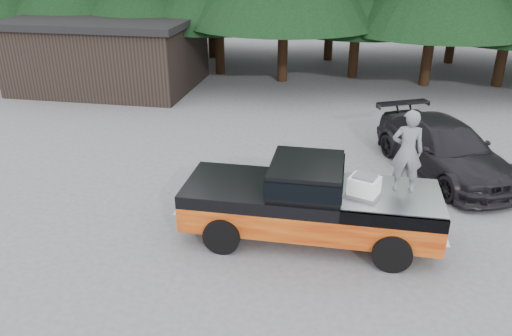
% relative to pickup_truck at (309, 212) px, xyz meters
% --- Properties ---
extents(ground, '(120.00, 120.00, 0.00)m').
position_rel_pickup_truck_xyz_m(ground, '(-1.65, 0.10, -0.67)').
color(ground, '#4F4F51').
rests_on(ground, ground).
extents(pickup_truck, '(6.00, 2.04, 1.33)m').
position_rel_pickup_truck_xyz_m(pickup_truck, '(0.00, 0.00, 0.00)').
color(pickup_truck, '#C9691A').
rests_on(pickup_truck, ground).
extents(truck_cab, '(1.66, 1.90, 0.59)m').
position_rel_pickup_truck_xyz_m(truck_cab, '(-0.10, 0.00, 0.96)').
color(truck_cab, black).
rests_on(truck_cab, pickup_truck).
extents(air_compressor, '(0.76, 0.69, 0.42)m').
position_rel_pickup_truck_xyz_m(air_compressor, '(1.18, -0.23, 0.88)').
color(air_compressor, white).
rests_on(air_compressor, pickup_truck).
extents(man_on_bed, '(0.70, 0.47, 1.88)m').
position_rel_pickup_truck_xyz_m(man_on_bed, '(2.04, 0.22, 1.61)').
color(man_on_bed, '#575A5F').
rests_on(man_on_bed, pickup_truck).
extents(parked_car, '(4.32, 5.84, 1.57)m').
position_rel_pickup_truck_xyz_m(parked_car, '(3.64, 4.42, 0.12)').
color(parked_car, black).
rests_on(parked_car, ground).
extents(utility_building, '(8.40, 6.40, 3.30)m').
position_rel_pickup_truck_xyz_m(utility_building, '(-10.65, 12.10, 1.00)').
color(utility_building, black).
rests_on(utility_building, ground).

